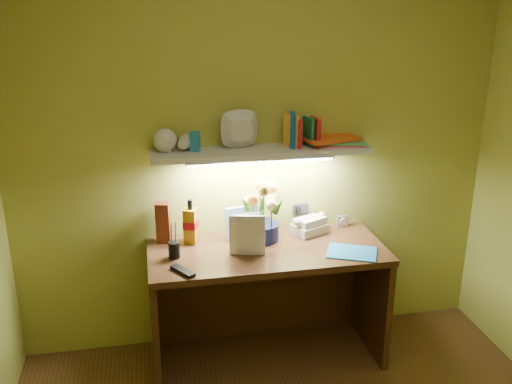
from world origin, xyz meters
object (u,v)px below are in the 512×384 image
telephone (310,224)px  desk (267,304)px  whisky_bottle (191,221)px  desk_clock (342,221)px  flower_bouquet (262,211)px

telephone → desk: bearing=-173.6°
telephone → whisky_bottle: size_ratio=0.73×
telephone → desk_clock: size_ratio=2.79×
flower_bouquet → telephone: 0.34m
desk_clock → flower_bouquet: bearing=-171.2°
desk_clock → telephone: bearing=-166.4°
desk → flower_bouquet: (-0.01, 0.14, 0.56)m
desk → whisky_bottle: bearing=157.3°
desk → flower_bouquet: bearing=92.4°
telephone → desk_clock: (0.24, 0.07, -0.02)m
desk → telephone: bearing=30.3°
desk → flower_bouquet: flower_bouquet is taller
desk → flower_bouquet: size_ratio=3.75×
desk → whisky_bottle: size_ratio=5.10×
desk → whisky_bottle: whisky_bottle is taller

